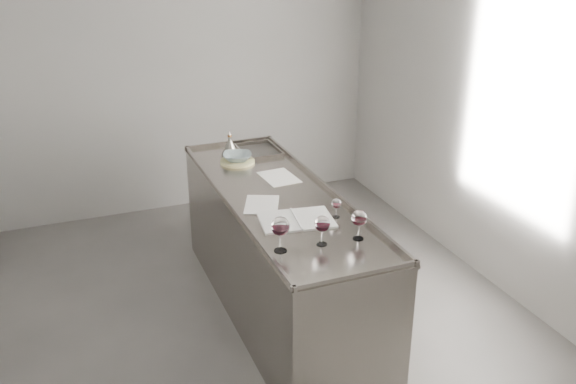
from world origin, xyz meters
name	(u,v)px	position (x,y,z in m)	size (l,w,h in m)	color
room_shell	(218,156)	(0.00, 0.00, 1.40)	(4.54, 5.04, 2.84)	#565451
counter	(279,255)	(0.50, 0.30, 0.47)	(0.77, 2.42, 0.97)	gray
wine_glass_left	(280,227)	(0.22, -0.46, 1.09)	(0.11, 0.11, 0.21)	white
wine_glass_middle	(322,225)	(0.48, -0.47, 1.07)	(0.09, 0.09, 0.18)	white
wine_glass_right	(359,219)	(0.72, -0.48, 1.07)	(0.09, 0.09, 0.19)	white
wine_glass_small	(336,204)	(0.72, -0.16, 1.03)	(0.06, 0.06, 0.13)	white
notebook	(296,220)	(0.46, -0.12, 0.95)	(0.51, 0.39, 0.02)	white
loose_paper_top	(279,177)	(0.63, 0.62, 0.94)	(0.23, 0.33, 0.00)	white
loose_paper_under	(262,204)	(0.34, 0.19, 0.94)	(0.22, 0.32, 0.00)	silver
trivet	(237,161)	(0.43, 1.04, 0.95)	(0.27, 0.27, 0.02)	beige
ceramic_bowl	(237,157)	(0.43, 1.04, 0.99)	(0.23, 0.23, 0.06)	#85989B
wine_funnel	(230,147)	(0.44, 1.25, 1.00)	(0.14, 0.14, 0.21)	#AEA69B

